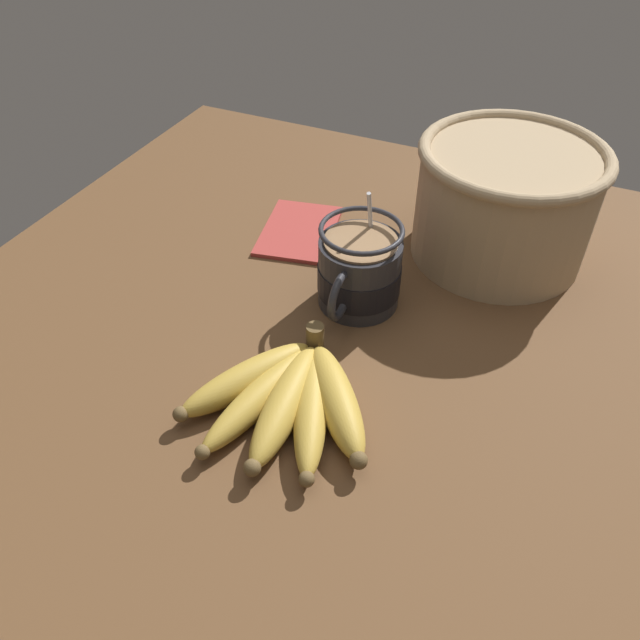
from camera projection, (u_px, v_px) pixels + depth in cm
name	position (u px, v px, depth cm)	size (l,w,h in cm)	color
table	(336.00, 347.00, 73.72)	(97.95, 97.95, 3.90)	brown
coffee_mug	(356.00, 271.00, 73.99)	(14.27, 10.00, 14.26)	#28282D
banana_bunch	(289.00, 397.00, 63.01)	(19.33, 21.12, 4.19)	brown
woven_basket	(505.00, 201.00, 79.21)	(23.46, 23.46, 15.33)	tan
napkin	(299.00, 231.00, 87.91)	(15.72, 12.43, 0.60)	#A33833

